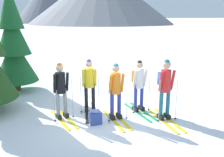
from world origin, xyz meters
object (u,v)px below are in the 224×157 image
skier_in_white (139,83)px  skier_in_red (165,86)px  skier_in_black (61,88)px  skier_in_yellow (89,84)px  skier_in_orange (116,90)px  backpack_on_snow_front (95,117)px  pine_tree_near (13,43)px

skier_in_white → skier_in_red: bearing=-50.9°
skier_in_black → skier_in_yellow: (0.84, 0.41, -0.03)m
skier_in_black → skier_in_orange: bearing=-10.6°
skier_in_red → backpack_on_snow_front: (-1.99, -0.04, -0.81)m
skier_in_yellow → pine_tree_near: (-2.74, 2.61, 0.98)m
skier_in_white → pine_tree_near: bearing=146.7°
backpack_on_snow_front → skier_in_white: bearing=28.4°
skier_in_orange → backpack_on_snow_front: 0.96m
skier_in_yellow → skier_in_red: 2.27m
skier_in_black → skier_in_red: bearing=-9.4°
skier_in_black → pine_tree_near: pine_tree_near is taller
pine_tree_near → skier_in_yellow: bearing=-43.6°
skier_in_black → backpack_on_snow_front: (0.94, -0.53, -0.75)m
skier_in_red → pine_tree_near: pine_tree_near is taller
skier_in_red → backpack_on_snow_front: 2.15m
skier_in_black → pine_tree_near: 3.69m
skier_in_black → skier_in_white: bearing=5.7°
skier_in_orange → skier_in_red: skier_in_red is taller
skier_in_yellow → skier_in_white: 1.52m
skier_in_red → pine_tree_near: size_ratio=0.43×
skier_in_black → skier_in_white: size_ratio=0.99×
skier_in_yellow → pine_tree_near: 3.91m
skier_in_white → backpack_on_snow_front: (-1.41, -0.76, -0.72)m
skier_in_black → skier_in_white: 2.36m
skier_in_yellow → pine_tree_near: size_ratio=0.41×
skier_in_red → backpack_on_snow_front: skier_in_red is taller
pine_tree_near → backpack_on_snow_front: bearing=-51.3°
skier_in_white → backpack_on_snow_front: 1.75m
skier_in_white → skier_in_yellow: bearing=173.2°
skier_in_black → backpack_on_snow_front: skier_in_black is taller
skier_in_white → pine_tree_near: pine_tree_near is taller
skier_in_yellow → skier_in_white: skier_in_yellow is taller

